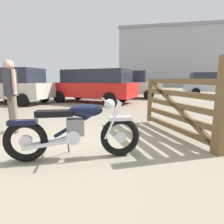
{
  "coord_description": "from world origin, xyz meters",
  "views": [
    {
      "loc": [
        1.59,
        -2.69,
        1.23
      ],
      "look_at": [
        0.56,
        1.02,
        0.55
      ],
      "focal_mm": 29.46,
      "sensor_mm": 36.0,
      "label": 1
    }
  ],
  "objects_px": {
    "timber_gate": "(184,105)",
    "bystander": "(11,89)",
    "white_estate_far": "(209,83)",
    "blue_hatchback_right": "(14,86)",
    "dark_sedan_left": "(84,84)",
    "red_hatchback_near": "(131,84)",
    "vintage_motorcycle": "(76,131)",
    "silver_sedan_mid": "(93,85)"
  },
  "relations": [
    {
      "from": "blue_hatchback_right",
      "to": "white_estate_far",
      "type": "height_order",
      "value": "same"
    },
    {
      "from": "vintage_motorcycle",
      "to": "red_hatchback_near",
      "type": "bearing_deg",
      "value": 70.37
    },
    {
      "from": "blue_hatchback_right",
      "to": "dark_sedan_left",
      "type": "bearing_deg",
      "value": -96.59
    },
    {
      "from": "timber_gate",
      "to": "bystander",
      "type": "relative_size",
      "value": 1.33
    },
    {
      "from": "silver_sedan_mid",
      "to": "red_hatchback_near",
      "type": "distance_m",
      "value": 3.36
    },
    {
      "from": "timber_gate",
      "to": "dark_sedan_left",
      "type": "height_order",
      "value": "dark_sedan_left"
    },
    {
      "from": "dark_sedan_left",
      "to": "red_hatchback_near",
      "type": "bearing_deg",
      "value": -23.25
    },
    {
      "from": "red_hatchback_near",
      "to": "white_estate_far",
      "type": "xyz_separation_m",
      "value": [
        5.64,
        4.08,
        0.0
      ]
    },
    {
      "from": "vintage_motorcycle",
      "to": "bystander",
      "type": "height_order",
      "value": "bystander"
    },
    {
      "from": "timber_gate",
      "to": "bystander",
      "type": "xyz_separation_m",
      "value": [
        -3.77,
        -0.63,
        0.32
      ]
    },
    {
      "from": "bystander",
      "to": "white_estate_far",
      "type": "height_order",
      "value": "white_estate_far"
    },
    {
      "from": "blue_hatchback_right",
      "to": "dark_sedan_left",
      "type": "relative_size",
      "value": 0.9
    },
    {
      "from": "silver_sedan_mid",
      "to": "red_hatchback_near",
      "type": "height_order",
      "value": "red_hatchback_near"
    },
    {
      "from": "red_hatchback_near",
      "to": "dark_sedan_left",
      "type": "xyz_separation_m",
      "value": [
        -4.61,
        2.74,
        -0.08
      ]
    },
    {
      "from": "red_hatchback_near",
      "to": "dark_sedan_left",
      "type": "height_order",
      "value": "red_hatchback_near"
    },
    {
      "from": "silver_sedan_mid",
      "to": "white_estate_far",
      "type": "xyz_separation_m",
      "value": [
        7.15,
        7.08,
        -0.02
      ]
    },
    {
      "from": "white_estate_far",
      "to": "red_hatchback_near",
      "type": "bearing_deg",
      "value": -147.12
    },
    {
      "from": "vintage_motorcycle",
      "to": "blue_hatchback_right",
      "type": "relative_size",
      "value": 0.49
    },
    {
      "from": "white_estate_far",
      "to": "dark_sedan_left",
      "type": "bearing_deg",
      "value": -175.53
    },
    {
      "from": "white_estate_far",
      "to": "bystander",
      "type": "bearing_deg",
      "value": -120.68
    },
    {
      "from": "dark_sedan_left",
      "to": "vintage_motorcycle",
      "type": "bearing_deg",
      "value": -59.03
    },
    {
      "from": "bystander",
      "to": "red_hatchback_near",
      "type": "height_order",
      "value": "red_hatchback_near"
    },
    {
      "from": "bystander",
      "to": "white_estate_far",
      "type": "xyz_separation_m",
      "value": [
        6.83,
        13.0,
        -0.1
      ]
    },
    {
      "from": "bystander",
      "to": "dark_sedan_left",
      "type": "distance_m",
      "value": 12.16
    },
    {
      "from": "dark_sedan_left",
      "to": "bystander",
      "type": "bearing_deg",
      "value": -66.21
    },
    {
      "from": "vintage_motorcycle",
      "to": "timber_gate",
      "type": "relative_size",
      "value": 0.88
    },
    {
      "from": "white_estate_far",
      "to": "timber_gate",
      "type": "bearing_deg",
      "value": -106.86
    },
    {
      "from": "red_hatchback_near",
      "to": "white_estate_far",
      "type": "distance_m",
      "value": 6.96
    },
    {
      "from": "bystander",
      "to": "dark_sedan_left",
      "type": "bearing_deg",
      "value": 37.66
    },
    {
      "from": "vintage_motorcycle",
      "to": "timber_gate",
      "type": "height_order",
      "value": "timber_gate"
    },
    {
      "from": "vintage_motorcycle",
      "to": "silver_sedan_mid",
      "type": "distance_m",
      "value": 7.26
    },
    {
      "from": "bystander",
      "to": "silver_sedan_mid",
      "type": "height_order",
      "value": "silver_sedan_mid"
    },
    {
      "from": "silver_sedan_mid",
      "to": "blue_hatchback_right",
      "type": "distance_m",
      "value": 4.02
    },
    {
      "from": "timber_gate",
      "to": "dark_sedan_left",
      "type": "relative_size",
      "value": 0.5
    },
    {
      "from": "vintage_motorcycle",
      "to": "silver_sedan_mid",
      "type": "bearing_deg",
      "value": 84.48
    },
    {
      "from": "vintage_motorcycle",
      "to": "blue_hatchback_right",
      "type": "distance_m",
      "value": 8.07
    },
    {
      "from": "bystander",
      "to": "silver_sedan_mid",
      "type": "xyz_separation_m",
      "value": [
        -0.32,
        5.92,
        -0.08
      ]
    },
    {
      "from": "silver_sedan_mid",
      "to": "dark_sedan_left",
      "type": "relative_size",
      "value": 1.12
    },
    {
      "from": "timber_gate",
      "to": "white_estate_far",
      "type": "bearing_deg",
      "value": -46.45
    },
    {
      "from": "timber_gate",
      "to": "red_hatchback_near",
      "type": "height_order",
      "value": "red_hatchback_near"
    },
    {
      "from": "red_hatchback_near",
      "to": "blue_hatchback_right",
      "type": "xyz_separation_m",
      "value": [
        -5.21,
        -4.57,
        0.0
      ]
    },
    {
      "from": "bystander",
      "to": "blue_hatchback_right",
      "type": "bearing_deg",
      "value": 64.01
    }
  ]
}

